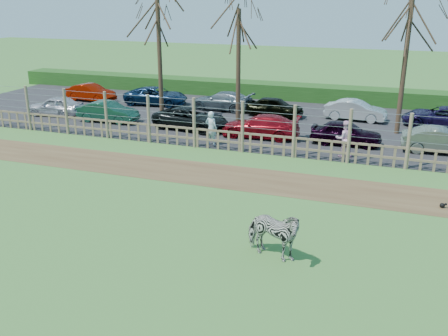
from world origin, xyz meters
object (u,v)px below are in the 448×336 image
(car_2, at_px, (191,118))
(car_11, at_px, (356,110))
(car_3, at_px, (261,126))
(car_5, at_px, (441,141))
(visitor_a, at_px, (211,128))
(tree_right, at_px, (408,35))
(visitor_b, at_px, (345,139))
(car_4, at_px, (346,133))
(car_9, at_px, (222,101))
(car_10, at_px, (275,107))
(car_8, at_px, (156,96))
(zebra, at_px, (273,234))
(crow, at_px, (443,205))
(tree_left, at_px, (158,25))
(tree_mid, at_px, (239,39))
(car_1, at_px, (108,112))
(car_12, at_px, (442,117))
(car_0, at_px, (55,106))
(car_7, at_px, (91,93))

(car_2, xyz_separation_m, car_11, (8.55, 5.25, 0.00))
(car_3, relative_size, car_5, 1.14)
(visitor_a, distance_m, car_5, 11.12)
(tree_right, bearing_deg, car_5, -56.19)
(visitor_b, xyz_separation_m, car_4, (-0.15, 2.07, -0.26))
(car_9, xyz_separation_m, car_10, (3.73, -0.66, 0.00))
(car_8, bearing_deg, tree_right, -104.40)
(visitor_a, bearing_deg, car_5, -158.24)
(zebra, bearing_deg, crow, -26.22)
(car_5, bearing_deg, tree_left, 81.52)
(car_9, bearing_deg, car_11, 94.42)
(tree_left, bearing_deg, visitor_b, -18.23)
(tree_mid, xyz_separation_m, zebra, (5.90, -15.05, -4.09))
(crow, xyz_separation_m, car_5, (0.25, 6.97, 0.54))
(car_1, bearing_deg, tree_mid, -72.98)
(car_12, bearing_deg, car_3, -52.47)
(crow, relative_size, car_12, 0.06)
(visitor_a, bearing_deg, crow, 165.97)
(visitor_b, bearing_deg, car_1, -28.63)
(tree_left, bearing_deg, zebra, -53.50)
(car_4, distance_m, car_9, 10.19)
(car_5, xyz_separation_m, car_8, (-17.88, 5.44, 0.00))
(car_0, xyz_separation_m, car_3, (13.48, -0.63, 0.00))
(car_10, bearing_deg, car_3, -172.85)
(visitor_b, bearing_deg, car_10, -73.60)
(visitor_b, bearing_deg, car_12, -141.53)
(crow, distance_m, car_7, 25.57)
(tree_left, height_order, car_10, tree_left)
(tree_mid, relative_size, car_9, 1.65)
(tree_left, xyz_separation_m, car_1, (-2.83, -1.45, -4.98))
(visitor_a, bearing_deg, car_8, -38.78)
(car_2, bearing_deg, car_12, -62.54)
(zebra, distance_m, car_0, 21.54)
(zebra, relative_size, car_11, 0.50)
(zebra, xyz_separation_m, car_4, (0.68, 12.42, -0.14))
(crow, xyz_separation_m, car_7, (-22.58, 12.00, 0.54))
(car_5, relative_size, car_11, 1.00)
(car_9, relative_size, car_12, 0.96)
(zebra, distance_m, car_2, 14.94)
(visitor_a, bearing_deg, car_4, -150.78)
(car_4, xyz_separation_m, car_11, (-0.05, 5.49, 0.00))
(tree_left, distance_m, car_5, 16.39)
(car_2, relative_size, car_9, 1.04)
(tree_right, bearing_deg, car_0, -172.66)
(car_11, bearing_deg, car_5, -134.86)
(crow, distance_m, car_11, 13.11)
(car_2, height_order, car_9, same)
(crow, bearing_deg, car_9, 135.96)
(tree_mid, distance_m, car_9, 5.48)
(tree_left, height_order, car_1, tree_left)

